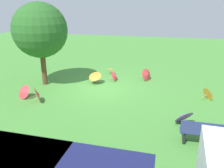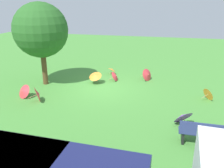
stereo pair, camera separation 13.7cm
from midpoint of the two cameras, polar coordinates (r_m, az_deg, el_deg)
The scene contains 11 objects.
ground at distance 13.35m, azimuth -2.96°, elevation -0.99°, with size 40.00×40.00×0.00m, color #478C38.
park_bench at distance 8.72m, azimuth 20.85°, elevation -10.90°, with size 1.61×0.50×0.90m.
shade_tree at distance 13.84m, azimuth -17.13°, elevation 12.16°, with size 3.00×3.00×4.61m.
parasol_red_0 at distance 12.01m, azimuth -17.59°, elevation -2.40°, with size 0.76×0.78×0.77m.
parasol_red_1 at distance 12.71m, azimuth -20.85°, elevation -1.73°, with size 0.89×0.78×0.70m.
parasol_orange_0 at distance 15.75m, azimuth -0.39°, elevation 3.49°, with size 0.82×0.82×0.52m.
parasol_purple_0 at distance 9.89m, azimuth 16.31°, elevation -7.37°, with size 1.00×0.98×0.69m.
parasol_red_2 at distance 14.61m, azimuth 8.15°, elevation 2.24°, with size 0.84×0.86×0.76m.
parasol_orange_1 at distance 12.65m, azimuth 21.89°, elevation -2.09°, with size 0.70×0.74×0.65m.
parasol_red_3 at distance 14.43m, azimuth 0.46°, elevation 1.91°, with size 0.68×0.67×0.60m.
parasol_orange_2 at distance 13.91m, azimuth -4.44°, elevation 2.03°, with size 0.84×0.82×0.75m.
Camera 1 is at (-3.30, 12.05, 4.72)m, focal length 38.17 mm.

